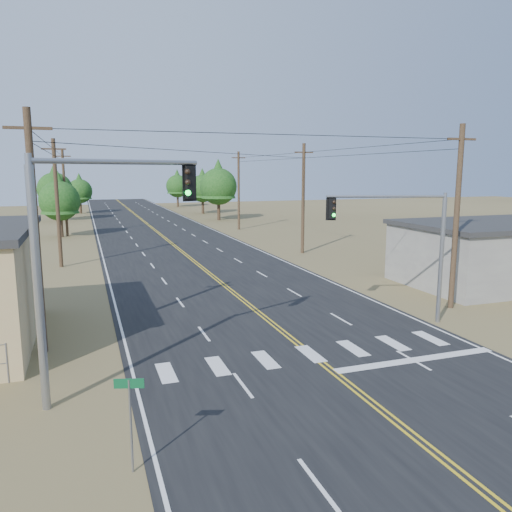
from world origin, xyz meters
name	(u,v)px	position (x,y,z in m)	size (l,w,h in m)	color
ground	(439,457)	(0.00, 0.00, 0.00)	(220.00, 220.00, 0.00)	olive
road	(196,263)	(0.00, 30.00, 0.01)	(15.00, 200.00, 0.02)	black
utility_pole_left_near	(36,231)	(-10.50, 12.00, 5.12)	(1.80, 0.30, 10.00)	#4C3826
utility_pole_left_mid	(57,202)	(-10.50, 32.00, 5.12)	(1.80, 0.30, 10.00)	#4C3826
utility_pole_left_far	(65,192)	(-10.50, 52.00, 5.12)	(1.80, 0.30, 10.00)	#4C3826
utility_pole_right_near	(457,216)	(10.50, 12.00, 5.12)	(1.80, 0.30, 10.00)	#4C3826
utility_pole_right_mid	(303,198)	(10.50, 32.00, 5.12)	(1.80, 0.30, 10.00)	#4C3826
utility_pole_right_far	(239,190)	(10.50, 52.00, 5.12)	(1.80, 0.30, 10.00)	#4C3826
signal_mast_left	(90,237)	(-8.48, 7.12, 5.42)	(5.74, 2.72, 8.06)	gray
signal_mast_right	(408,235)	(6.37, 10.52, 4.44)	(5.63, 1.98, 6.50)	gray
street_sign	(130,410)	(-7.80, 2.00, 1.68)	(0.72, 0.24, 2.51)	gray
tree_left_near	(59,197)	(-11.11, 51.51, 4.63)	(4.54, 4.54, 7.57)	#3F2D1E
tree_left_mid	(55,186)	(-12.47, 71.93, 5.28)	(5.18, 5.18, 8.63)	#3F2D1E
tree_left_far	(80,189)	(-9.00, 85.07, 4.42)	(4.34, 4.34, 7.23)	#3F2D1E
tree_right_near	(218,183)	(11.24, 64.93, 5.76)	(5.65, 5.65, 9.42)	#3F2D1E
tree_right_mid	(202,186)	(11.67, 77.57, 4.95)	(4.86, 4.86, 8.09)	#3F2D1E
tree_right_far	(177,184)	(10.56, 96.14, 4.85)	(4.76, 4.76, 7.94)	#3F2D1E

